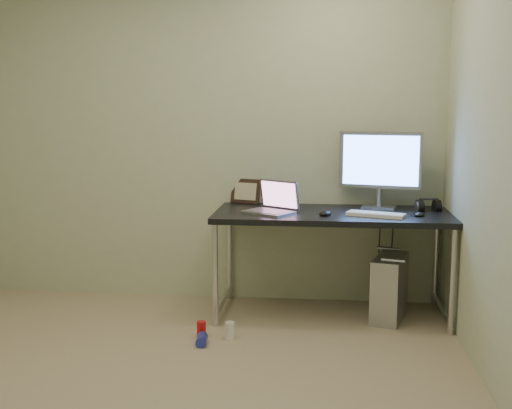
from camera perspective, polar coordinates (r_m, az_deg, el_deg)
The scene contains 17 objects.
floor at distance 3.52m, azimuth -9.18°, elevation -16.37°, with size 3.50×3.50×0.00m, color tan.
wall_back at distance 4.90m, azimuth -4.13°, elevation 6.00°, with size 3.50×0.02×2.50m, color beige.
desk at distance 4.53m, azimuth 6.78°, elevation -1.62°, with size 1.64×0.72×0.75m.
tower_computer at distance 4.62m, azimuth 11.77°, elevation -7.26°, with size 0.30×0.47×0.48m.
cable_a at distance 4.91m, azimuth 10.87°, elevation -4.17°, with size 0.01×0.01×0.70m, color black.
cable_b at distance 4.90m, azimuth 11.94°, elevation -4.46°, with size 0.01×0.01×0.72m, color black.
can_red at distance 4.24m, azimuth -4.88°, elevation -11.03°, with size 0.06×0.06×0.11m, color red.
can_white at distance 4.21m, azimuth -2.33°, elevation -11.13°, with size 0.06×0.06×0.11m, color white.
can_blue at distance 4.13m, azimuth -4.84°, elevation -11.89°, with size 0.07×0.07×0.12m, color #2732AE.
laptop at distance 4.46m, azimuth 1.50°, elevation -0.07°, with size 0.41×0.39×0.22m.
monitor at distance 4.70m, azimuth 10.97°, elevation 3.57°, with size 0.58×0.22×0.55m.
keyboard at distance 4.40m, azimuth 10.60°, elevation -0.88°, with size 0.38×0.13×0.02m, color white.
mouse_right at distance 4.46m, azimuth 14.32°, elevation -0.78°, with size 0.07×0.11×0.04m, color black.
mouse_left at distance 4.39m, azimuth 6.18°, elevation -0.68°, with size 0.08×0.12×0.04m, color black.
headphones at distance 4.69m, azimuth 15.06°, elevation -0.19°, with size 0.18×0.11×0.11m.
picture_frame at distance 4.87m, azimuth -0.93°, elevation 1.20°, with size 0.23×0.03×0.19m, color black.
webcam at distance 4.82m, azimuth 1.70°, elevation 0.98°, with size 0.04×0.03×0.11m.
Camera 1 is at (0.88, -3.07, 1.50)m, focal length 45.00 mm.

